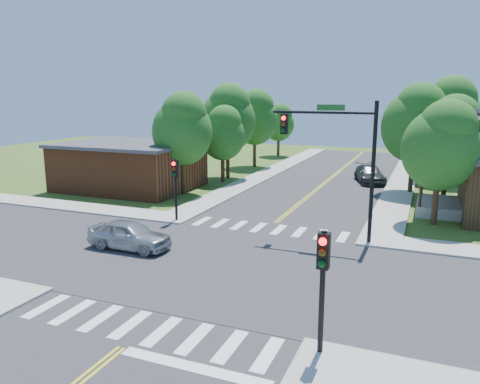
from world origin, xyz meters
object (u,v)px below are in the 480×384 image
at_px(signal_mast_ne, 340,148).
at_px(signal_pole_nw, 175,178).
at_px(signal_pole_se, 323,270).
at_px(car_silver, 129,235).
at_px(car_dgrey, 370,175).

distance_m(signal_mast_ne, signal_pole_nw, 9.76).
xyz_separation_m(signal_pole_se, car_silver, (-10.79, 5.92, -1.94)).
bearing_deg(signal_pole_nw, car_dgrey, 62.30).
bearing_deg(signal_pole_nw, car_silver, -85.61).
height_order(signal_mast_ne, car_dgrey, signal_mast_ne).
height_order(signal_pole_se, signal_pole_nw, same).
bearing_deg(signal_pole_se, signal_pole_nw, 135.00).
bearing_deg(car_dgrey, car_silver, -130.26).
height_order(signal_mast_ne, car_silver, signal_mast_ne).
bearing_deg(signal_pole_se, car_silver, 151.25).
xyz_separation_m(signal_pole_nw, car_dgrey, (9.10, 17.33, -1.94)).
bearing_deg(car_silver, signal_mast_ne, -59.10).
relative_size(signal_mast_ne, signal_pole_nw, 1.89).
xyz_separation_m(signal_pole_se, signal_pole_nw, (-11.20, 11.20, 0.00)).
bearing_deg(car_dgrey, signal_pole_nw, -136.93).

